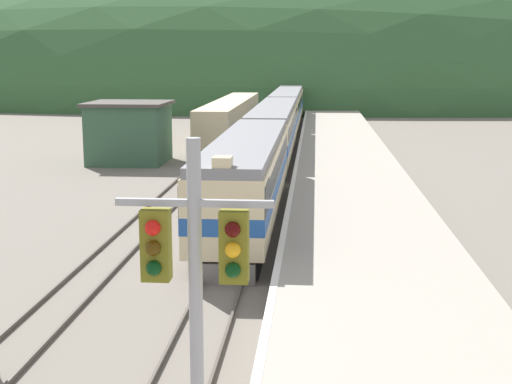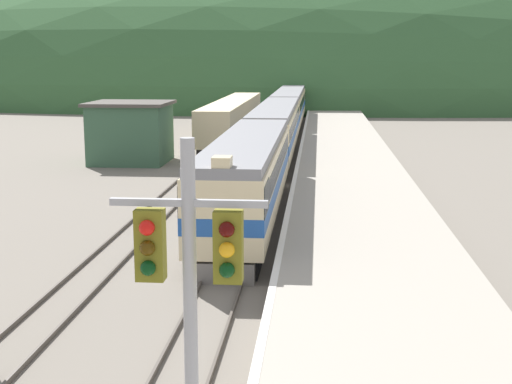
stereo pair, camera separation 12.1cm
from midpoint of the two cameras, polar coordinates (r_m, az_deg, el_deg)
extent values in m
cube|color=#4C443D|center=(78.68, 1.90, 5.17)|extent=(0.08, 180.00, 0.16)
cube|color=#4C443D|center=(78.62, 2.95, 5.16)|extent=(0.08, 180.00, 0.16)
cube|color=#4C443D|center=(79.07, -1.63, 5.20)|extent=(0.08, 180.00, 0.16)
cube|color=#4C443D|center=(78.93, -0.59, 5.20)|extent=(0.08, 180.00, 0.16)
cube|color=#9E9689|center=(58.70, 6.75, 3.53)|extent=(6.85, 140.00, 0.89)
cube|color=silver|center=(58.63, 3.52, 4.02)|extent=(0.24, 140.00, 0.01)
ellipsoid|color=#335B33|center=(141.09, 3.50, 7.63)|extent=(215.04, 96.77, 55.92)
cube|color=#385B42|center=(53.84, -10.16, 4.59)|extent=(5.36, 5.28, 4.28)
cube|color=#47423D|center=(53.65, -10.24, 6.99)|extent=(5.86, 5.78, 0.24)
cube|color=black|center=(33.96, -0.76, -1.78)|extent=(2.42, 17.92, 0.85)
cube|color=beige|center=(33.61, -0.77, 1.30)|extent=(2.95, 19.06, 2.85)
cube|color=#1E4C99|center=(33.65, -0.77, 0.92)|extent=(2.98, 19.08, 0.63)
cube|color=black|center=(33.51, -0.77, 2.36)|extent=(2.98, 17.92, 0.86)
cube|color=slate|center=(33.38, -0.77, 4.06)|extent=(2.78, 19.06, 0.40)
cube|color=black|center=(25.28, -2.61, -0.44)|extent=(2.99, 2.20, 1.14)
cube|color=beige|center=(24.38, -2.84, 2.43)|extent=(0.64, 0.80, 0.36)
cube|color=slate|center=(25.01, -2.83, -6.53)|extent=(2.30, 0.40, 0.77)
cube|color=black|center=(55.28, 1.41, 3.12)|extent=(2.42, 21.18, 0.85)
cube|color=beige|center=(55.06, 1.42, 5.03)|extent=(2.95, 22.53, 2.85)
cube|color=#1E4C99|center=(55.08, 1.42, 4.80)|extent=(2.98, 22.55, 0.63)
cube|color=black|center=(55.00, 1.42, 5.69)|extent=(2.98, 21.18, 0.86)
cube|color=slate|center=(54.92, 1.43, 6.72)|extent=(2.78, 22.53, 0.40)
cube|color=black|center=(78.53, 2.43, 5.41)|extent=(2.42, 21.18, 0.85)
cube|color=beige|center=(78.38, 2.44, 6.76)|extent=(2.95, 22.53, 2.85)
cube|color=#1E4C99|center=(78.39, 2.44, 6.59)|extent=(2.98, 22.55, 0.63)
cube|color=black|center=(78.33, 2.44, 7.22)|extent=(2.98, 21.18, 0.86)
cube|color=slate|center=(78.28, 2.45, 7.95)|extent=(2.78, 22.53, 0.40)
cube|color=black|center=(101.86, 2.98, 6.65)|extent=(2.42, 21.18, 0.85)
cube|color=beige|center=(101.75, 2.99, 7.69)|extent=(2.95, 22.53, 2.85)
cube|color=#1E4C99|center=(101.76, 2.99, 7.56)|extent=(2.98, 22.55, 0.63)
cube|color=black|center=(101.71, 2.99, 8.04)|extent=(2.98, 21.18, 0.86)
cube|color=slate|center=(101.67, 3.00, 8.61)|extent=(2.78, 22.53, 0.40)
cube|color=black|center=(125.23, 3.33, 7.43)|extent=(2.42, 21.18, 0.85)
cube|color=beige|center=(125.14, 3.34, 8.27)|extent=(2.95, 22.53, 2.85)
cube|color=#1E4C99|center=(125.15, 3.34, 8.17)|extent=(2.98, 22.55, 0.63)
cube|color=black|center=(125.11, 3.34, 8.56)|extent=(2.98, 21.18, 0.86)
cube|color=slate|center=(125.08, 3.35, 9.02)|extent=(2.78, 22.53, 0.40)
cube|color=black|center=(68.37, -2.03, 4.58)|extent=(2.46, 27.27, 0.80)
cube|color=beige|center=(68.19, -2.04, 6.13)|extent=(2.90, 28.40, 2.91)
cylinder|color=#9E9EA3|center=(10.61, -5.08, -14.09)|extent=(0.20, 0.20, 6.76)
cube|color=#9E9EA3|center=(9.83, -5.32, -0.87)|extent=(2.20, 0.10, 0.10)
cube|color=#6B6619|center=(10.08, -8.34, -4.21)|extent=(0.40, 0.28, 1.02)
sphere|color=red|center=(9.85, -8.62, -2.86)|extent=(0.22, 0.22, 0.22)
sphere|color=#412C05|center=(9.92, -8.57, -4.46)|extent=(0.22, 0.22, 0.22)
sphere|color=black|center=(10.00, -8.52, -6.04)|extent=(0.22, 0.22, 0.22)
cube|color=#6B6619|center=(9.89, -2.11, -4.39)|extent=(0.40, 0.28, 1.02)
sphere|color=#3C0504|center=(9.66, -2.24, -3.02)|extent=(0.22, 0.22, 0.22)
sphere|color=orange|center=(9.73, -2.23, -4.65)|extent=(0.22, 0.22, 0.22)
sphere|color=black|center=(9.81, -2.22, -6.26)|extent=(0.22, 0.22, 0.22)
camera|label=1|loc=(0.06, -90.12, -0.02)|focal=50.00mm
camera|label=2|loc=(0.06, 89.88, 0.02)|focal=50.00mm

